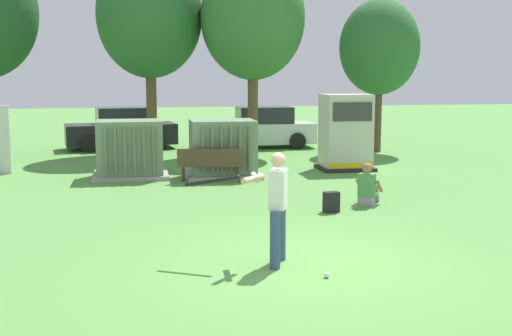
{
  "coord_description": "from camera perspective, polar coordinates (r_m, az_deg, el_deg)",
  "views": [
    {
      "loc": [
        -2.6,
        -9.57,
        2.93
      ],
      "look_at": [
        -0.2,
        3.5,
        1.0
      ],
      "focal_mm": 45.9,
      "sensor_mm": 36.0,
      "label": 1
    }
  ],
  "objects": [
    {
      "name": "transformer_west",
      "position": [
        18.81,
        -10.93,
        1.57
      ],
      "size": [
        2.1,
        1.7,
        1.62
      ],
      "color": "#9E9B93",
      "rests_on": "ground"
    },
    {
      "name": "park_bench",
      "position": [
        17.76,
        -3.97,
        0.5
      ],
      "size": [
        1.84,
        0.72,
        0.92
      ],
      "color": "#4C3828",
      "rests_on": "ground"
    },
    {
      "name": "ground_plane",
      "position": [
        10.34,
        4.63,
        -8.22
      ],
      "size": [
        96.0,
        96.0,
        0.0
      ],
      "primitive_type": "plane",
      "color": "#5B9947"
    },
    {
      "name": "generator_enclosure",
      "position": [
        20.15,
        7.81,
        3.08
      ],
      "size": [
        1.6,
        1.4,
        2.3
      ],
      "color": "#262626",
      "rests_on": "ground"
    },
    {
      "name": "tree_right",
      "position": [
        24.92,
        10.71,
        10.28
      ],
      "size": [
        2.95,
        2.95,
        5.64
      ],
      "color": "brown",
      "rests_on": "ground"
    },
    {
      "name": "seated_spectator",
      "position": [
        14.87,
        9.73,
        -1.75
      ],
      "size": [
        0.69,
        0.78,
        0.96
      ],
      "color": "gray",
      "rests_on": "ground"
    },
    {
      "name": "transformer_mid_west",
      "position": [
        18.63,
        -2.92,
        1.65
      ],
      "size": [
        2.1,
        1.7,
        1.62
      ],
      "color": "#9E9B93",
      "rests_on": "ground"
    },
    {
      "name": "parked_car_leftmost",
      "position": [
        26.12,
        -11.62,
        3.31
      ],
      "size": [
        4.4,
        2.35,
        1.62
      ],
      "color": "black",
      "rests_on": "ground"
    },
    {
      "name": "parked_car_left_of_center",
      "position": [
        26.01,
        0.48,
        3.46
      ],
      "size": [
        4.2,
        1.92,
        1.62
      ],
      "color": "silver",
      "rests_on": "ground"
    },
    {
      "name": "sports_ball",
      "position": [
        9.62,
        6.18,
        -9.23
      ],
      "size": [
        0.09,
        0.09,
        0.09
      ],
      "primitive_type": "sphere",
      "color": "white",
      "rests_on": "ground"
    },
    {
      "name": "batter",
      "position": [
        10.01,
        1.61,
        -2.99
      ],
      "size": [
        1.57,
        0.9,
        1.74
      ],
      "color": "#384C75",
      "rests_on": "ground"
    },
    {
      "name": "tree_center_right",
      "position": [
        23.77,
        -0.28,
        12.94
      ],
      "size": [
        3.71,
        3.71,
        7.1
      ],
      "color": "brown",
      "rests_on": "ground"
    },
    {
      "name": "tree_center_left",
      "position": [
        24.44,
        -9.26,
        12.97
      ],
      "size": [
        3.8,
        3.8,
        7.26
      ],
      "color": "brown",
      "rests_on": "ground"
    },
    {
      "name": "backpack",
      "position": [
        14.0,
        6.55,
        -2.98
      ],
      "size": [
        0.35,
        0.31,
        0.44
      ],
      "color": "black",
      "rests_on": "ground"
    }
  ]
}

